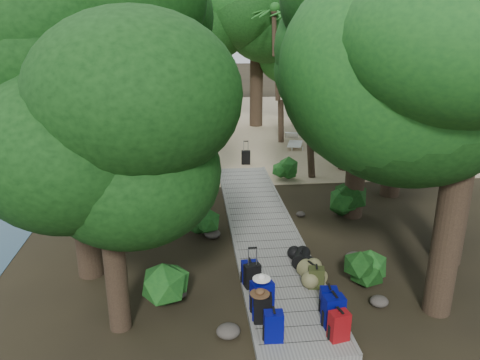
{
  "coord_description": "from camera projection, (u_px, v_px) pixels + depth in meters",
  "views": [
    {
      "loc": [
        -2.08,
        -11.99,
        6.11
      ],
      "look_at": [
        -0.49,
        2.87,
        1.0
      ],
      "focal_mm": 35.0,
      "sensor_mm": 36.0,
      "label": 1
    }
  ],
  "objects": [
    {
      "name": "suitcase_on_boardwalk",
      "position": [
        252.0,
        276.0,
        11.0
      ],
      "size": [
        0.42,
        0.29,
        0.59
      ],
      "primitive_type": null,
      "rotation": [
        0.0,
        0.0,
        0.24
      ],
      "color": "black",
      "rests_on": "boardwalk"
    },
    {
      "name": "palm_left_a",
      "position": [
        122.0,
        89.0,
        17.61
      ],
      "size": [
        4.62,
        4.62,
        7.35
      ],
      "primitive_type": null,
      "color": "#124014",
      "rests_on": "ground"
    },
    {
      "name": "shrub_left_c",
      "position": [
        177.0,
        182.0,
        16.87
      ],
      "size": [
        1.29,
        1.29,
        1.16
      ],
      "primitive_type": null,
      "color": "#154617",
      "rests_on": "ground"
    },
    {
      "name": "backpack_right_c",
      "position": [
        329.0,
        299.0,
        10.07
      ],
      "size": [
        0.39,
        0.29,
        0.62
      ],
      "primitive_type": null,
      "rotation": [
        0.0,
        0.0,
        -0.1
      ],
      "color": "#04086B",
      "rests_on": "boardwalk"
    },
    {
      "name": "rock_left_a",
      "position": [
        228.0,
        331.0,
        9.49
      ],
      "size": [
        0.49,
        0.44,
        0.27
      ],
      "primitive_type": null,
      "color": "#4C473F",
      "rests_on": "ground"
    },
    {
      "name": "shrub_right_b",
      "position": [
        347.0,
        199.0,
        15.28
      ],
      "size": [
        1.28,
        1.28,
        1.16
      ],
      "primitive_type": null,
      "color": "#154617",
      "rests_on": "ground"
    },
    {
      "name": "tree_right_c",
      "position": [
        364.0,
        78.0,
        13.99
      ],
      "size": [
        5.17,
        5.17,
        8.94
      ],
      "primitive_type": null,
      "color": "black",
      "rests_on": "ground"
    },
    {
      "name": "rock_right_a",
      "position": [
        379.0,
        301.0,
        10.53
      ],
      "size": [
        0.42,
        0.38,
        0.23
      ],
      "primitive_type": null,
      "color": "#4C473F",
      "rests_on": "ground"
    },
    {
      "name": "shrub_right_a",
      "position": [
        364.0,
        270.0,
        11.15
      ],
      "size": [
        1.02,
        1.02,
        0.91
      ],
      "primitive_type": null,
      "color": "#154617",
      "rests_on": "ground"
    },
    {
      "name": "shrub_right_c",
      "position": [
        285.0,
        171.0,
        18.72
      ],
      "size": [
        0.87,
        0.87,
        0.79
      ],
      "primitive_type": null,
      "color": "#154617",
      "rests_on": "ground"
    },
    {
      "name": "ground",
      "position": [
        268.0,
        244.0,
        13.47
      ],
      "size": [
        120.0,
        120.0,
        0.0
      ],
      "primitive_type": "plane",
      "color": "#2C2516",
      "rests_on": "ground"
    },
    {
      "name": "tree_left_c",
      "position": [
        129.0,
        87.0,
        14.19
      ],
      "size": [
        4.83,
        4.83,
        8.4
      ],
      "primitive_type": null,
      "color": "black",
      "rests_on": "ground"
    },
    {
      "name": "backpack_left_a",
      "position": [
        274.0,
        325.0,
        9.14
      ],
      "size": [
        0.39,
        0.28,
        0.7
      ],
      "primitive_type": null,
      "rotation": [
        0.0,
        0.0,
        -0.05
      ],
      "color": "#04086B",
      "rests_on": "boardwalk"
    },
    {
      "name": "shrub_left_a",
      "position": [
        164.0,
        285.0,
        10.36
      ],
      "size": [
        1.21,
        1.21,
        1.09
      ],
      "primitive_type": null,
      "color": "#154617",
      "rests_on": "ground"
    },
    {
      "name": "sun_lounger",
      "position": [
        295.0,
        141.0,
        23.51
      ],
      "size": [
        1.25,
        2.17,
        0.67
      ],
      "primitive_type": null,
      "rotation": [
        0.0,
        0.0,
        -0.3
      ],
      "color": "silver",
      "rests_on": "sand_beach"
    },
    {
      "name": "duffel_right_khaki",
      "position": [
        312.0,
        273.0,
        11.28
      ],
      "size": [
        0.66,
        0.78,
        0.44
      ],
      "primitive_type": null,
      "rotation": [
        0.0,
        0.0,
        0.39
      ],
      "color": "olive",
      "rests_on": "boardwalk"
    },
    {
      "name": "lone_suitcase_on_sand",
      "position": [
        246.0,
        157.0,
        20.83
      ],
      "size": [
        0.41,
        0.25,
        0.61
      ],
      "primitive_type": null,
      "rotation": [
        0.0,
        0.0,
        -0.09
      ],
      "color": "black",
      "rests_on": "sand_beach"
    },
    {
      "name": "tree_left_a",
      "position": [
        107.0,
        182.0,
        8.79
      ],
      "size": [
        3.88,
        3.88,
        6.47
      ],
      "primitive_type": null,
      "color": "black",
      "rests_on": "ground"
    },
    {
      "name": "tree_left_b",
      "position": [
        71.0,
        94.0,
        10.44
      ],
      "size": [
        5.06,
        5.06,
        9.12
      ],
      "primitive_type": null,
      "color": "black",
      "rests_on": "ground"
    },
    {
      "name": "backpack_left_c",
      "position": [
        262.0,
        296.0,
        9.99
      ],
      "size": [
        0.52,
        0.44,
        0.83
      ],
      "primitive_type": null,
      "rotation": [
        0.0,
        0.0,
        0.29
      ],
      "color": "#04086B",
      "rests_on": "boardwalk"
    },
    {
      "name": "backpack_right_b",
      "position": [
        334.0,
        310.0,
        9.57
      ],
      "size": [
        0.45,
        0.34,
        0.76
      ],
      "primitive_type": null,
      "rotation": [
        0.0,
        0.0,
        0.1
      ],
      "color": "#04086B",
      "rests_on": "boardwalk"
    },
    {
      "name": "rock_right_c",
      "position": [
        301.0,
        214.0,
        15.37
      ],
      "size": [
        0.29,
        0.26,
        0.16
      ],
      "primitive_type": null,
      "color": "#4C473F",
      "rests_on": "ground"
    },
    {
      "name": "tree_back_c",
      "position": [
        301.0,
        58.0,
        27.6
      ],
      "size": [
        4.49,
        4.49,
        8.07
      ],
      "primitive_type": null,
      "color": "black",
      "rests_on": "ground"
    },
    {
      "name": "duffel_right_black",
      "position": [
        301.0,
        258.0,
        12.04
      ],
      "size": [
        0.6,
        0.72,
        0.39
      ],
      "primitive_type": null,
      "rotation": [
        0.0,
        0.0,
        -0.39
      ],
      "color": "black",
      "rests_on": "boardwalk"
    },
    {
      "name": "kayak",
      "position": [
        166.0,
        154.0,
        21.96
      ],
      "size": [
        0.9,
        3.05,
        0.3
      ],
      "primitive_type": "ellipsoid",
      "rotation": [
        0.0,
        0.0,
        -0.08
      ],
      "color": "#AA200E",
      "rests_on": "sand_beach"
    },
    {
      "name": "tree_back_a",
      "position": [
        203.0,
        44.0,
        26.11
      ],
      "size": [
        5.62,
        5.62,
        9.73
      ],
      "primitive_type": null,
      "color": "black",
      "rests_on": "ground"
    },
    {
      "name": "palm_right_b",
      "position": [
        333.0,
        49.0,
        22.47
      ],
      "size": [
        4.96,
        4.96,
        9.59
      ],
      "primitive_type": null,
      "color": "#124014",
      "rests_on": "ground"
    },
    {
      "name": "tree_back_d",
      "position": [
        127.0,
        69.0,
        25.36
      ],
      "size": [
        4.32,
        4.32,
        7.2
      ],
      "primitive_type": null,
      "color": "black",
      "rests_on": "ground"
    },
    {
      "name": "rock_right_b",
      "position": [
        355.0,
        258.0,
        12.39
      ],
      "size": [
        0.53,
        0.48,
        0.29
      ],
      "primitive_type": null,
      "color": "#4C473F",
      "rests_on": "ground"
    },
    {
      "name": "boardwalk",
      "position": [
        262.0,
        228.0,
        14.39
      ],
      "size": [
        2.0,
        12.0,
        0.12
      ],
      "primitive_type": "cube",
      "color": "gray",
      "rests_on": "ground"
    },
    {
      "name": "tree_right_d",
      "position": [
        405.0,
        56.0,
        15.68
      ],
      "size": [
        5.44,
        5.44,
        9.98
      ],
      "primitive_type": null,
      "color": "black",
      "rests_on": "ground"
    },
    {
      "name": "palm_right_a",
      "position": [
        317.0,
        96.0,
        18.37
      ],
      "size": [
        3.87,
        3.87,
        6.6
      ],
      "primitive_type": null,
      "color": "#124014",
      "rests_on": "ground"
    },
    {
      "name": "tree_right_a",
      "position": [
        465.0,
        122.0,
        9.01
      ],
      "size": [
        5.1,
        5.1,
        8.51
      ],
      "primitive_type": null,
      "color": "black",
      "rests_on": "ground"
    },
    {
      "name": "tree_back_b",
      "position": [
        257.0,
        31.0,
        26.85
      ],
      "size": [
        6.22,
        6.22,
        11.11
      ],
      "primitive_type": null,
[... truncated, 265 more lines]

